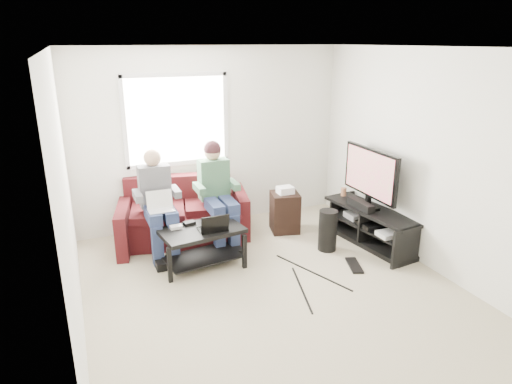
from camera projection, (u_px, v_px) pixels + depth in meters
floor at (274, 290)px, 5.11m from camera, size 4.50×4.50×0.00m
ceiling at (277, 47)px, 4.29m from camera, size 4.50×4.50×0.00m
wall_back at (211, 138)px, 6.67m from camera, size 4.50×0.00×4.50m
wall_front at (432, 280)px, 2.72m from camera, size 4.50×0.00×4.50m
wall_left at (67, 205)px, 3.98m from camera, size 0.00×4.50×4.50m
wall_right at (428, 161)px, 5.42m from camera, size 0.00×4.50×4.50m
window at (177, 120)px, 6.38m from camera, size 1.48×0.04×1.28m
sofa at (184, 217)px, 6.37m from camera, size 1.98×1.15×0.85m
person_left at (158, 199)px, 5.81m from camera, size 0.40×0.70×1.35m
person_right at (217, 187)px, 6.10m from camera, size 0.40×0.71×1.39m
laptop_silver at (161, 206)px, 5.63m from camera, size 0.38×0.32×0.24m
coffee_table at (201, 238)px, 5.57m from camera, size 1.05×0.73×0.49m
laptop_black at (212, 220)px, 5.47m from camera, size 0.39×0.33×0.24m
controller_a at (176, 227)px, 5.53m from camera, size 0.14×0.09×0.04m
controller_b at (189, 223)px, 5.65m from camera, size 0.15×0.12×0.04m
controller_c at (221, 219)px, 5.77m from camera, size 0.15×0.11×0.04m
tv_stand at (370, 228)px, 6.24m from camera, size 0.65×1.55×0.50m
tv at (370, 175)px, 6.10m from camera, size 0.12×1.10×0.81m
soundbar at (361, 204)px, 6.19m from camera, size 0.12×0.50×0.10m
drink_cup at (344, 192)px, 6.67m from camera, size 0.08×0.08×0.12m
console_white at (390, 234)px, 5.87m from camera, size 0.30×0.22×0.06m
console_grey at (358, 215)px, 6.48m from camera, size 0.34×0.26×0.08m
console_black at (373, 224)px, 6.18m from camera, size 0.38×0.30×0.07m
subwoofer at (328, 230)px, 6.02m from camera, size 0.24×0.24×0.55m
keyboard_floor at (354, 265)px, 5.65m from camera, size 0.26×0.43×0.02m
end_table at (285, 211)px, 6.62m from camera, size 0.39×0.39×0.68m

